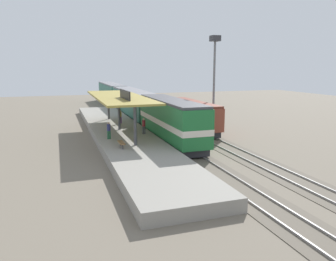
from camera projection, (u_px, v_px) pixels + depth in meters
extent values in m
plane|color=#706656|center=(174.00, 133.00, 39.63)|extent=(120.00, 120.00, 0.00)
cube|color=#5F5649|center=(158.00, 134.00, 39.00)|extent=(3.20, 110.00, 0.04)
cube|color=gray|center=(152.00, 134.00, 38.76)|extent=(0.10, 110.00, 0.16)
cube|color=gray|center=(164.00, 133.00, 39.21)|extent=(0.10, 110.00, 0.16)
cube|color=#5F5649|center=(194.00, 132.00, 40.44)|extent=(3.20, 110.00, 0.04)
cube|color=gray|center=(189.00, 132.00, 40.20)|extent=(0.10, 110.00, 0.16)
cube|color=gray|center=(199.00, 131.00, 40.65)|extent=(0.10, 110.00, 0.16)
cube|color=gray|center=(120.00, 133.00, 37.47)|extent=(6.00, 44.00, 0.90)
cylinder|color=#47474C|center=(135.00, 126.00, 29.60)|extent=(0.28, 0.28, 3.60)
cylinder|color=#47474C|center=(119.00, 114.00, 37.04)|extent=(0.28, 0.28, 3.60)
cylinder|color=#47474C|center=(108.00, 106.00, 44.48)|extent=(0.28, 0.28, 3.60)
cube|color=#A38E3D|center=(119.00, 97.00, 36.67)|extent=(5.20, 18.00, 0.20)
cube|color=black|center=(125.00, 95.00, 33.22)|extent=(0.12, 4.80, 0.90)
cylinder|color=#333338|center=(123.00, 147.00, 28.36)|extent=(0.07, 0.07, 0.42)
cylinder|color=#333338|center=(120.00, 144.00, 29.57)|extent=(0.07, 0.07, 0.42)
cube|color=brown|center=(121.00, 143.00, 28.92)|extent=(0.44, 1.70, 0.08)
cube|color=#28282D|center=(171.00, 138.00, 34.70)|extent=(2.60, 13.60, 0.70)
cube|color=#1E6B33|center=(171.00, 118.00, 34.30)|extent=(2.90, 14.40, 3.50)
cube|color=#424247|center=(171.00, 101.00, 33.94)|extent=(2.78, 14.11, 0.24)
cube|color=beige|center=(171.00, 121.00, 34.35)|extent=(2.93, 14.43, 0.56)
cube|color=#28282D|center=(133.00, 115.00, 51.44)|extent=(2.60, 19.20, 0.70)
cube|color=#2D6B56|center=(133.00, 102.00, 51.06)|extent=(2.90, 20.00, 3.30)
cube|color=slate|center=(133.00, 91.00, 50.72)|extent=(2.78, 19.60, 0.24)
cube|color=#28282D|center=(112.00, 102.00, 70.79)|extent=(2.60, 19.20, 0.70)
cube|color=#2D6B56|center=(111.00, 92.00, 70.40)|extent=(2.90, 20.00, 3.30)
cube|color=slate|center=(111.00, 84.00, 70.06)|extent=(2.78, 19.60, 0.24)
cube|color=#28282D|center=(191.00, 127.00, 41.16)|extent=(2.50, 11.20, 0.70)
cube|color=brown|center=(191.00, 114.00, 40.84)|extent=(2.80, 12.00, 2.60)
cube|color=maroon|center=(192.00, 102.00, 40.57)|extent=(2.69, 11.76, 0.24)
cylinder|color=slate|center=(214.00, 86.00, 41.59)|extent=(0.28, 0.28, 11.00)
cube|color=#333338|center=(215.00, 38.00, 40.47)|extent=(1.10, 1.10, 0.70)
cylinder|color=#663375|center=(120.00, 120.00, 41.23)|extent=(0.16, 0.16, 0.84)
cylinder|color=#663375|center=(121.00, 120.00, 41.29)|extent=(0.16, 0.16, 0.84)
cylinder|color=olive|center=(120.00, 114.00, 41.12)|extent=(0.34, 0.34, 0.64)
sphere|color=tan|center=(120.00, 111.00, 41.03)|extent=(0.23, 0.23, 0.23)
cylinder|color=#23603D|center=(108.00, 135.00, 32.32)|extent=(0.16, 0.16, 0.84)
cylinder|color=#23603D|center=(110.00, 135.00, 32.38)|extent=(0.16, 0.16, 0.84)
cylinder|color=navy|center=(109.00, 127.00, 32.21)|extent=(0.34, 0.34, 0.64)
sphere|color=tan|center=(109.00, 123.00, 32.13)|extent=(0.23, 0.23, 0.23)
cylinder|color=#4C4C51|center=(143.00, 130.00, 34.74)|extent=(0.16, 0.16, 0.84)
cylinder|color=#4C4C51|center=(145.00, 130.00, 34.80)|extent=(0.16, 0.16, 0.84)
cylinder|color=maroon|center=(144.00, 123.00, 34.63)|extent=(0.34, 0.34, 0.64)
sphere|color=tan|center=(144.00, 119.00, 34.54)|extent=(0.23, 0.23, 0.23)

